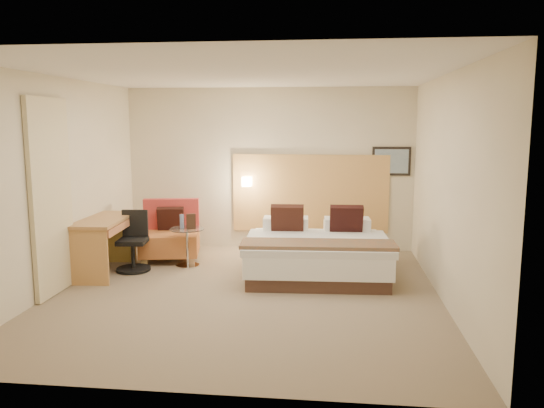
# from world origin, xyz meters

# --- Properties ---
(floor) EXTENTS (4.80, 5.00, 0.02)m
(floor) POSITION_xyz_m (0.00, 0.00, -0.01)
(floor) COLOR #816F57
(floor) RESTS_ON ground
(ceiling) EXTENTS (4.80, 5.00, 0.02)m
(ceiling) POSITION_xyz_m (0.00, 0.00, 2.71)
(ceiling) COLOR white
(ceiling) RESTS_ON floor
(wall_back) EXTENTS (4.80, 0.02, 2.70)m
(wall_back) POSITION_xyz_m (0.00, 2.51, 1.35)
(wall_back) COLOR beige
(wall_back) RESTS_ON floor
(wall_front) EXTENTS (4.80, 0.02, 2.70)m
(wall_front) POSITION_xyz_m (0.00, -2.51, 1.35)
(wall_front) COLOR beige
(wall_front) RESTS_ON floor
(wall_left) EXTENTS (0.02, 5.00, 2.70)m
(wall_left) POSITION_xyz_m (-2.41, 0.00, 1.35)
(wall_left) COLOR beige
(wall_left) RESTS_ON floor
(wall_right) EXTENTS (0.02, 5.00, 2.70)m
(wall_right) POSITION_xyz_m (2.41, 0.00, 1.35)
(wall_right) COLOR beige
(wall_right) RESTS_ON floor
(headboard_panel) EXTENTS (2.60, 0.04, 1.30)m
(headboard_panel) POSITION_xyz_m (0.70, 2.47, 0.95)
(headboard_panel) COLOR tan
(headboard_panel) RESTS_ON wall_back
(art_frame) EXTENTS (0.62, 0.03, 0.47)m
(art_frame) POSITION_xyz_m (2.02, 2.48, 1.50)
(art_frame) COLOR black
(art_frame) RESTS_ON wall_back
(art_canvas) EXTENTS (0.54, 0.01, 0.39)m
(art_canvas) POSITION_xyz_m (2.02, 2.46, 1.50)
(art_canvas) COLOR gray
(art_canvas) RESTS_ON wall_back
(lamp_arm) EXTENTS (0.02, 0.12, 0.02)m
(lamp_arm) POSITION_xyz_m (-0.35, 2.42, 1.15)
(lamp_arm) COLOR silver
(lamp_arm) RESTS_ON wall_back
(lamp_shade) EXTENTS (0.15, 0.15, 0.15)m
(lamp_shade) POSITION_xyz_m (-0.35, 2.36, 1.15)
(lamp_shade) COLOR #FAE8C3
(lamp_shade) RESTS_ON wall_back
(curtain) EXTENTS (0.06, 0.90, 2.42)m
(curtain) POSITION_xyz_m (-2.36, -0.25, 1.22)
(curtain) COLOR beige
(curtain) RESTS_ON wall_left
(bottle_a) EXTENTS (0.08, 0.08, 0.21)m
(bottle_a) POSITION_xyz_m (-1.15, 1.20, 0.68)
(bottle_a) COLOR #7B8DBE
(bottle_a) RESTS_ON side_table
(menu_folder) EXTENTS (0.14, 0.10, 0.23)m
(menu_folder) POSITION_xyz_m (-0.99, 1.15, 0.69)
(menu_folder) COLOR #352115
(menu_folder) RESTS_ON side_table
(bed) EXTENTS (2.04, 1.99, 0.96)m
(bed) POSITION_xyz_m (0.86, 1.01, 0.31)
(bed) COLOR #412920
(bed) RESTS_ON floor
(lounge_chair) EXTENTS (1.00, 0.91, 0.92)m
(lounge_chair) POSITION_xyz_m (-1.44, 1.55, 0.37)
(lounge_chair) COLOR tan
(lounge_chair) RESTS_ON floor
(side_table) EXTENTS (0.66, 0.66, 0.57)m
(side_table) POSITION_xyz_m (-1.06, 1.17, 0.32)
(side_table) COLOR silver
(side_table) RESTS_ON floor
(desk) EXTENTS (0.66, 1.30, 0.79)m
(desk) POSITION_xyz_m (-2.11, 0.69, 0.62)
(desk) COLOR #A37040
(desk) RESTS_ON floor
(desk_chair) EXTENTS (0.53, 0.53, 0.86)m
(desk_chair) POSITION_xyz_m (-1.78, 0.87, 0.35)
(desk_chair) COLOR black
(desk_chair) RESTS_ON floor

